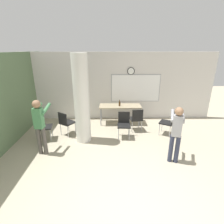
{
  "coord_description": "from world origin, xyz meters",
  "views": [
    {
      "loc": [
        -0.34,
        -2.21,
        2.89
      ],
      "look_at": [
        -0.28,
        2.21,
        1.3
      ],
      "focal_mm": 28.0,
      "sensor_mm": 36.0,
      "label": 1
    }
  ],
  "objects": [
    {
      "name": "wall_back",
      "position": [
        0.02,
        5.06,
        1.4
      ],
      "size": [
        8.0,
        0.15,
        2.8
      ],
      "color": "silver",
      "rests_on": "ground_plane"
    },
    {
      "name": "support_pillar",
      "position": [
        -1.22,
        3.04,
        1.4
      ],
      "size": [
        0.49,
        0.49,
        2.8
      ],
      "color": "silver",
      "rests_on": "ground_plane"
    },
    {
      "name": "chair_near_pillar",
      "position": [
        -1.87,
        3.41,
        0.51
      ],
      "size": [
        0.61,
        0.61,
        0.87
      ],
      "color": "black",
      "rests_on": "ground_plane"
    },
    {
      "name": "chair_mid_room",
      "position": [
        1.72,
        3.39,
        0.51
      ],
      "size": [
        0.6,
        0.6,
        0.87
      ],
      "color": "black",
      "rests_on": "ground_plane"
    },
    {
      "name": "folding_table",
      "position": [
        0.08,
        4.48,
        0.7
      ],
      "size": [
        1.68,
        0.64,
        0.75
      ],
      "color": "tan",
      "rests_on": "ground_plane"
    },
    {
      "name": "person_playing_side",
      "position": [
        1.37,
        1.82,
        0.92
      ],
      "size": [
        0.47,
        0.65,
        1.56
      ],
      "color": "#2D3347",
      "rests_on": "ground_plane"
    },
    {
      "name": "ground_plane",
      "position": [
        0.0,
        0.0,
        0.0
      ],
      "size": [
        24.0,
        24.0,
        0.0
      ],
      "primitive_type": "plane",
      "color": "#ADA389"
    },
    {
      "name": "person_watching_back",
      "position": [
        -2.29,
        2.27,
        0.96
      ],
      "size": [
        0.41,
        0.62,
        1.63
      ],
      "color": "#514C47",
      "rests_on": "ground_plane"
    },
    {
      "name": "chair_table_right",
      "position": [
        0.63,
        3.72,
        0.51
      ],
      "size": [
        0.5,
        0.5,
        0.87
      ],
      "color": "black",
      "rests_on": "ground_plane"
    },
    {
      "name": "chair_by_left_wall",
      "position": [
        -2.57,
        3.09,
        0.51
      ],
      "size": [
        0.51,
        0.51,
        0.87
      ],
      "color": "black",
      "rests_on": "ground_plane"
    },
    {
      "name": "bottle_on_table",
      "position": [
        0.05,
        4.43,
        0.85
      ],
      "size": [
        0.07,
        0.07,
        0.25
      ],
      "color": "#4C3319",
      "rests_on": "folding_table"
    },
    {
      "name": "chair_table_front",
      "position": [
        0.14,
        3.27,
        0.51
      ],
      "size": [
        0.46,
        0.46,
        0.87
      ],
      "color": "black",
      "rests_on": "ground_plane"
    }
  ]
}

